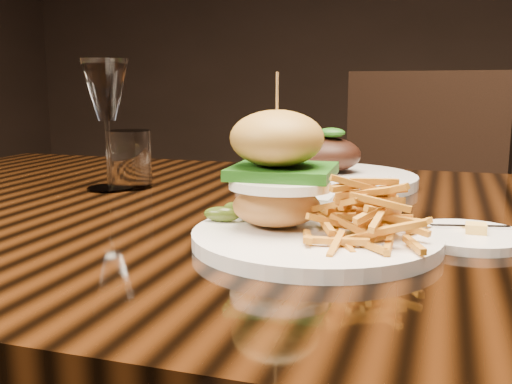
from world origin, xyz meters
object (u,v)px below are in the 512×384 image
(burger_plate, at_px, (312,201))
(far_dish, at_px, (325,174))
(chair_far, at_px, (408,223))
(wine_glass, at_px, (106,94))
(dining_table, at_px, (309,270))

(burger_plate, relative_size, far_dish, 0.87)
(chair_far, bearing_deg, far_dish, -83.45)
(chair_far, bearing_deg, wine_glass, -102.36)
(dining_table, distance_m, wine_glass, 0.42)
(wine_glass, bearing_deg, burger_plate, -30.29)
(dining_table, distance_m, burger_plate, 0.19)
(dining_table, height_order, burger_plate, burger_plate)
(far_dish, xyz_separation_m, chair_far, (0.10, 0.66, -0.23))
(far_dish, height_order, chair_far, chair_far)
(burger_plate, height_order, wine_glass, wine_glass)
(dining_table, height_order, wine_glass, wine_glass)
(wine_glass, relative_size, chair_far, 0.22)
(wine_glass, bearing_deg, dining_table, -12.79)
(dining_table, xyz_separation_m, far_dish, (-0.03, 0.23, 0.10))
(burger_plate, bearing_deg, chair_far, 96.66)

